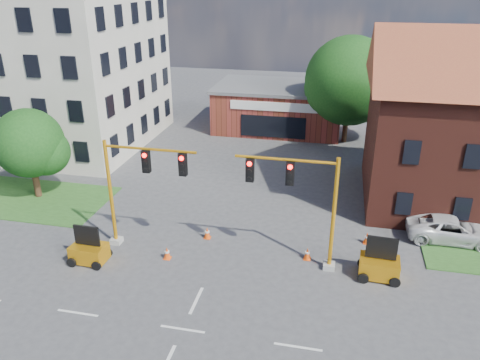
{
  "coord_description": "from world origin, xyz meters",
  "views": [
    {
      "loc": [
        5.82,
        -15.06,
        14.05
      ],
      "look_at": [
        0.37,
        10.0,
        2.82
      ],
      "focal_mm": 35.0,
      "sensor_mm": 36.0,
      "label": 1
    }
  ],
  "objects_px": {
    "signal_mast_west": "(137,183)",
    "pickup_white": "(452,229)",
    "trailer_east": "(379,265)",
    "signal_mast_east": "(301,198)",
    "trailer_west": "(89,251)"
  },
  "relations": [
    {
      "from": "signal_mast_east",
      "to": "trailer_west",
      "type": "relative_size",
      "value": 3.0
    },
    {
      "from": "signal_mast_east",
      "to": "pickup_white",
      "type": "bearing_deg",
      "value": 27.69
    },
    {
      "from": "signal_mast_east",
      "to": "trailer_east",
      "type": "xyz_separation_m",
      "value": [
        4.11,
        -0.23,
        -3.23
      ]
    },
    {
      "from": "signal_mast_west",
      "to": "pickup_white",
      "type": "distance_m",
      "value": 17.96
    },
    {
      "from": "signal_mast_west",
      "to": "trailer_east",
      "type": "distance_m",
      "value": 13.22
    },
    {
      "from": "signal_mast_west",
      "to": "signal_mast_east",
      "type": "distance_m",
      "value": 8.71
    },
    {
      "from": "signal_mast_west",
      "to": "trailer_east",
      "type": "bearing_deg",
      "value": -1.02
    },
    {
      "from": "trailer_west",
      "to": "pickup_white",
      "type": "xyz_separation_m",
      "value": [
        19.26,
        6.47,
        0.06
      ]
    },
    {
      "from": "signal_mast_east",
      "to": "pickup_white",
      "type": "height_order",
      "value": "signal_mast_east"
    },
    {
      "from": "signal_mast_east",
      "to": "trailer_east",
      "type": "distance_m",
      "value": 5.23
    },
    {
      "from": "trailer_west",
      "to": "pickup_white",
      "type": "distance_m",
      "value": 20.31
    },
    {
      "from": "signal_mast_east",
      "to": "trailer_east",
      "type": "height_order",
      "value": "signal_mast_east"
    },
    {
      "from": "signal_mast_west",
      "to": "trailer_east",
      "type": "xyz_separation_m",
      "value": [
        12.82,
        -0.23,
        -3.23
      ]
    },
    {
      "from": "trailer_east",
      "to": "signal_mast_east",
      "type": "bearing_deg",
      "value": 179.63
    },
    {
      "from": "signal_mast_east",
      "to": "signal_mast_west",
      "type": "bearing_deg",
      "value": 180.0
    }
  ]
}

